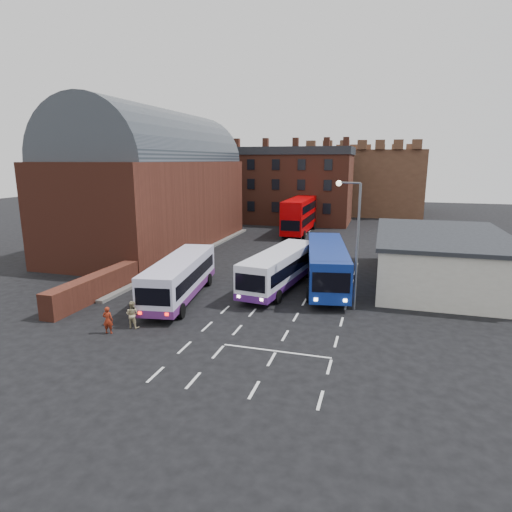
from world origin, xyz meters
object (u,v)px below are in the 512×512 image
(bus_red_double, at_px, (300,215))
(street_lamp, at_px, (354,234))
(bus_white_inbound, at_px, (279,267))
(pedestrian_red, at_px, (108,320))
(pedestrian_beige, at_px, (132,314))
(bus_white_outbound, at_px, (180,275))
(bus_blue, at_px, (327,263))

(bus_red_double, height_order, street_lamp, street_lamp)
(bus_white_inbound, bearing_deg, bus_red_double, -75.04)
(pedestrian_red, bearing_deg, pedestrian_beige, -139.16)
(bus_white_outbound, relative_size, bus_blue, 0.89)
(bus_white_outbound, bearing_deg, pedestrian_red, -108.35)
(bus_white_outbound, relative_size, bus_red_double, 0.93)
(pedestrian_red, bearing_deg, street_lamp, -160.36)
(bus_red_double, xyz_separation_m, pedestrian_red, (-4.21, -38.50, -1.79))
(bus_white_outbound, distance_m, street_lamp, 12.91)
(bus_white_inbound, distance_m, street_lamp, 7.64)
(bus_blue, xyz_separation_m, bus_red_double, (-7.03, 25.10, 0.59))
(bus_blue, height_order, street_lamp, street_lamp)
(bus_blue, bearing_deg, street_lamp, 105.65)
(bus_white_outbound, xyz_separation_m, bus_red_double, (3.01, 31.24, 0.82))
(bus_blue, relative_size, pedestrian_beige, 7.53)
(bus_blue, distance_m, bus_red_double, 26.07)
(bus_red_double, relative_size, pedestrian_red, 7.36)
(pedestrian_red, relative_size, pedestrian_beige, 0.98)
(pedestrian_red, bearing_deg, bus_white_inbound, -135.40)
(bus_red_double, distance_m, pedestrian_beige, 37.48)
(street_lamp, relative_size, pedestrian_red, 5.26)
(bus_red_double, bearing_deg, street_lamp, 107.41)
(bus_white_outbound, relative_size, street_lamp, 1.30)
(street_lamp, bearing_deg, bus_red_double, 107.34)
(bus_white_outbound, height_order, bus_red_double, bus_red_double)
(pedestrian_beige, bearing_deg, bus_blue, -131.85)
(bus_white_inbound, xyz_separation_m, bus_red_double, (-3.45, 26.57, 0.82))
(bus_white_outbound, relative_size, pedestrian_red, 6.83)
(bus_white_outbound, bearing_deg, pedestrian_beige, -101.84)
(bus_white_outbound, distance_m, bus_blue, 11.77)
(bus_white_outbound, distance_m, pedestrian_red, 7.42)
(bus_white_outbound, height_order, street_lamp, street_lamp)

